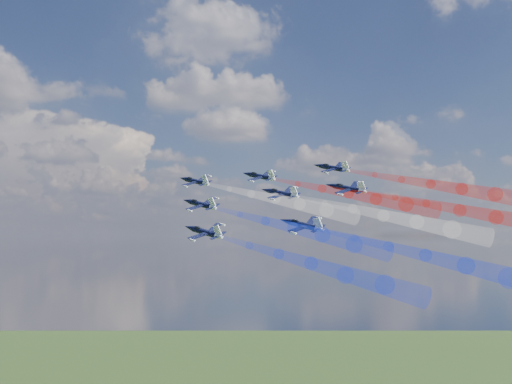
{
  "coord_description": "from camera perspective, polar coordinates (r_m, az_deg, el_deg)",
  "views": [
    {
      "loc": [
        -46.67,
        -123.94,
        158.99
      ],
      "look_at": [
        -17.07,
        11.07,
        169.21
      ],
      "focal_mm": 41.75,
      "sensor_mm": 36.0,
      "label": 1
    }
  ],
  "objects": [
    {
      "name": "jet_lead",
      "position": [
        151.93,
        -5.84,
        1.03
      ],
      "size": [
        14.1,
        14.17,
        8.3
      ],
      "primitive_type": null,
      "rotation": [
        0.23,
        -0.38,
        0.58
      ],
      "color": "black"
    },
    {
      "name": "trail_lead",
      "position": [
        134.5,
        1.82,
        -0.67
      ],
      "size": [
        29.21,
        36.12,
        13.7
      ],
      "primitive_type": null,
      "rotation": [
        0.23,
        -0.38,
        0.58
      ],
      "color": "white"
    },
    {
      "name": "jet_inner_left",
      "position": [
        134.89,
        -5.31,
        -1.18
      ],
      "size": [
        14.1,
        14.17,
        8.3
      ],
      "primitive_type": null,
      "rotation": [
        0.23,
        -0.38,
        0.58
      ],
      "color": "black"
    },
    {
      "name": "trail_inner_left",
      "position": [
        118.03,
        3.54,
        -3.45
      ],
      "size": [
        29.21,
        36.12,
        13.7
      ],
      "primitive_type": null,
      "rotation": [
        0.23,
        -0.38,
        0.58
      ],
      "color": "#1B34EB"
    },
    {
      "name": "jet_inner_right",
      "position": [
        150.53,
        0.39,
        1.51
      ],
      "size": [
        14.1,
        14.17,
        8.3
      ],
      "primitive_type": null,
      "rotation": [
        0.23,
        -0.38,
        0.58
      ],
      "color": "black"
    },
    {
      "name": "trail_inner_right",
      "position": [
        135.38,
        8.82,
        -0.14
      ],
      "size": [
        29.21,
        36.12,
        13.7
      ],
      "primitive_type": null,
      "rotation": [
        0.23,
        -0.38,
        0.58
      ],
      "color": "red"
    },
    {
      "name": "jet_outer_left",
      "position": [
        119.81,
        -4.93,
        -3.85
      ],
      "size": [
        14.1,
        14.17,
        8.3
      ],
      "primitive_type": null,
      "rotation": [
        0.23,
        -0.38,
        0.58
      ],
      "color": "black"
    },
    {
      "name": "trail_outer_left",
      "position": [
        103.59,
        5.28,
        -6.85
      ],
      "size": [
        29.21,
        36.12,
        13.7
      ],
      "primitive_type": null,
      "rotation": [
        0.23,
        -0.38,
        0.58
      ],
      "color": "#1B34EB"
    },
    {
      "name": "jet_center_third",
      "position": [
        135.35,
        2.42,
        -0.13
      ],
      "size": [
        14.1,
        14.17,
        8.3
      ],
      "primitive_type": null,
      "rotation": [
        0.23,
        -0.38,
        0.58
      ],
      "color": "black"
    },
    {
      "name": "trail_center_third",
      "position": [
        121.33,
        12.12,
        -2.18
      ],
      "size": [
        29.21,
        36.12,
        13.7
      ],
      "primitive_type": null,
      "rotation": [
        0.23,
        -0.38,
        0.58
      ],
      "color": "white"
    },
    {
      "name": "jet_outer_right",
      "position": [
        150.75,
        7.35,
        2.3
      ],
      "size": [
        14.1,
        14.17,
        8.3
      ],
      "primitive_type": null,
      "rotation": [
        0.23,
        -0.38,
        0.58
      ],
      "color": "black"
    },
    {
      "name": "trail_outer_right",
      "position": [
        138.32,
        16.38,
        0.73
      ],
      "size": [
        29.21,
        36.12,
        13.7
      ],
      "primitive_type": null,
      "rotation": [
        0.23,
        -0.38,
        0.58
      ],
      "color": "red"
    },
    {
      "name": "jet_rear_left",
      "position": [
        119.43,
        4.52,
        -3.19
      ],
      "size": [
        14.1,
        14.17,
        8.3
      ],
      "primitive_type": null,
      "rotation": [
        0.23,
        -0.38,
        0.58
      ],
      "color": "black"
    },
    {
      "name": "trail_rear_left",
      "position": [
        106.82,
        15.92,
        -5.88
      ],
      "size": [
        29.21,
        36.12,
        13.7
      ],
      "primitive_type": null,
      "rotation": [
        0.23,
        -0.38,
        0.58
      ],
      "color": "#1B34EB"
    },
    {
      "name": "jet_rear_right",
      "position": [
        135.7,
        8.74,
        0.34
      ],
      "size": [
        14.1,
        14.17,
        8.3
      ],
      "primitive_type": null,
      "rotation": [
        0.23,
        -0.38,
        0.58
      ],
      "color": "black"
    },
    {
      "name": "trail_rear_right",
      "position": [
        124.23,
        18.96,
        -1.61
      ],
      "size": [
        29.21,
        36.12,
        13.7
      ],
      "primitive_type": null,
      "rotation": [
        0.23,
        -0.38,
        0.58
      ],
      "color": "red"
    }
  ]
}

